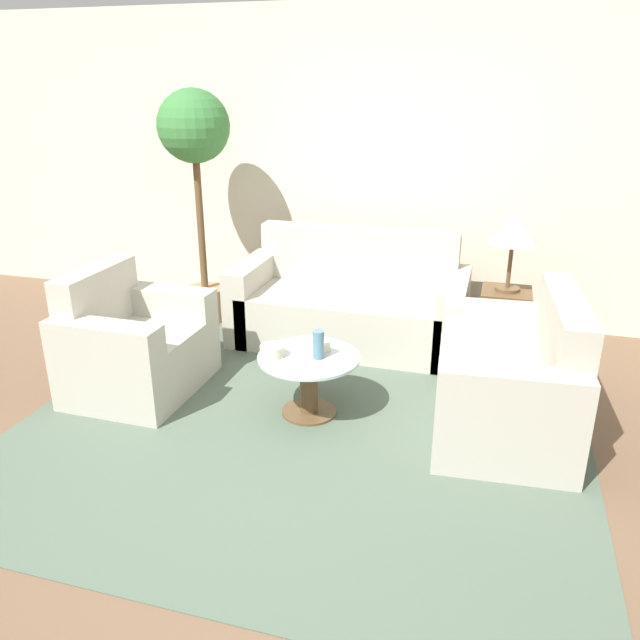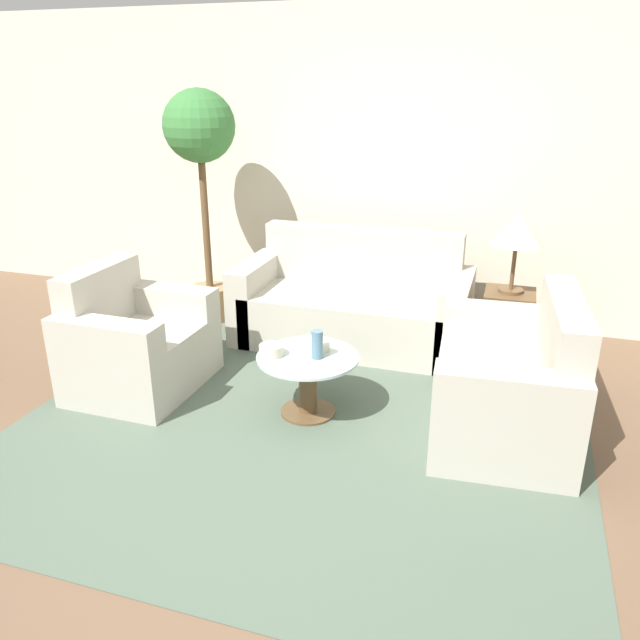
# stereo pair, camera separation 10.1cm
# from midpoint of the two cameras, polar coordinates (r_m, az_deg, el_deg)

# --- Properties ---
(ground_plane) EXTENTS (14.00, 14.00, 0.00)m
(ground_plane) POSITION_cam_midpoint_polar(r_m,az_deg,el_deg) (3.48, -6.42, -14.26)
(ground_plane) COLOR brown
(wall_back) EXTENTS (10.00, 0.06, 2.60)m
(wall_back) POSITION_cam_midpoint_polar(r_m,az_deg,el_deg) (5.50, 4.17, 13.74)
(wall_back) COLOR beige
(wall_back) RESTS_ON ground_plane
(rug) EXTENTS (3.42, 3.37, 0.01)m
(rug) POSITION_cam_midpoint_polar(r_m,az_deg,el_deg) (4.06, -1.72, -8.45)
(rug) COLOR #4C5B4C
(rug) RESTS_ON ground_plane
(sofa_main) EXTENTS (1.83, 0.82, 0.88)m
(sofa_main) POSITION_cam_midpoint_polar(r_m,az_deg,el_deg) (5.06, 2.25, 1.28)
(sofa_main) COLOR #B2AD9E
(sofa_main) RESTS_ON ground_plane
(armchair) EXTENTS (0.77, 0.93, 0.84)m
(armchair) POSITION_cam_midpoint_polar(r_m,az_deg,el_deg) (4.46, -17.45, -2.54)
(armchair) COLOR #B2AD9E
(armchair) RESTS_ON ground_plane
(loveseat) EXTENTS (0.86, 1.27, 0.86)m
(loveseat) POSITION_cam_midpoint_polar(r_m,az_deg,el_deg) (3.93, 16.70, -5.73)
(loveseat) COLOR #B2AD9E
(loveseat) RESTS_ON ground_plane
(coffee_table) EXTENTS (0.64, 0.64, 0.40)m
(coffee_table) POSITION_cam_midpoint_polar(r_m,az_deg,el_deg) (3.94, -1.76, -5.19)
(coffee_table) COLOR brown
(coffee_table) RESTS_ON ground_plane
(side_table) EXTENTS (0.36, 0.36, 0.55)m
(side_table) POSITION_cam_midpoint_polar(r_m,az_deg,el_deg) (4.88, 15.81, -0.47)
(side_table) COLOR brown
(side_table) RESTS_ON ground_plane
(table_lamp) EXTENTS (0.37, 0.37, 0.59)m
(table_lamp) POSITION_cam_midpoint_polar(r_m,az_deg,el_deg) (4.66, 16.72, 7.96)
(table_lamp) COLOR brown
(table_lamp) RESTS_ON side_table
(potted_plant) EXTENTS (0.58, 0.58, 1.95)m
(potted_plant) POSITION_cam_midpoint_polar(r_m,az_deg,el_deg) (5.34, -11.83, 14.33)
(potted_plant) COLOR #93704C
(potted_plant) RESTS_ON ground_plane
(vase) EXTENTS (0.07, 0.07, 0.18)m
(vase) POSITION_cam_midpoint_polar(r_m,az_deg,el_deg) (3.81, -0.91, -2.27)
(vase) COLOR slate
(vase) RESTS_ON coffee_table
(bowl) EXTENTS (0.15, 0.15, 0.07)m
(bowl) POSITION_cam_midpoint_polar(r_m,az_deg,el_deg) (3.88, -5.13, -2.84)
(bowl) COLOR beige
(bowl) RESTS_ON coffee_table
(book_stack) EXTENTS (0.24, 0.20, 0.06)m
(book_stack) POSITION_cam_midpoint_polar(r_m,az_deg,el_deg) (3.95, -1.47, -2.34)
(book_stack) COLOR beige
(book_stack) RESTS_ON coffee_table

